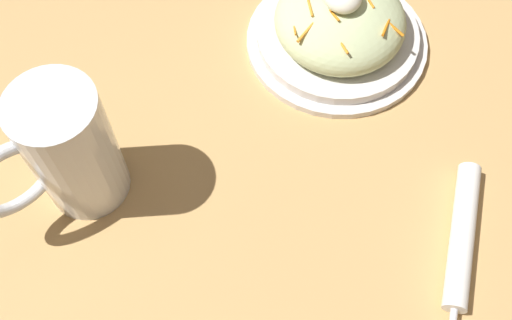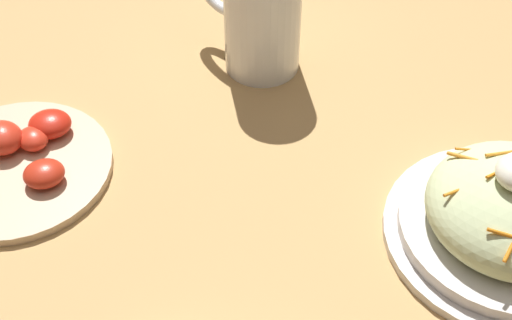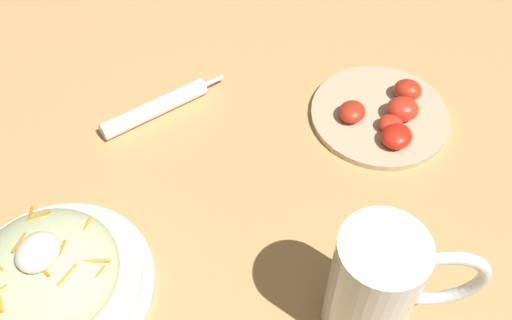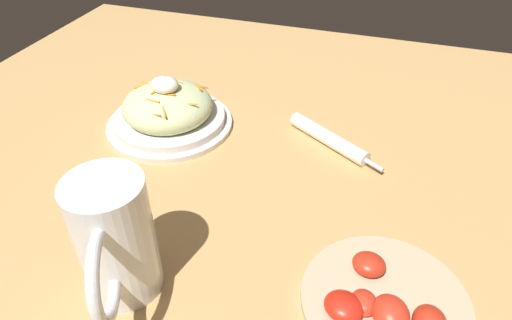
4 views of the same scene
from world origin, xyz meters
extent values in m
plane|color=tan|center=(0.00, 0.00, 0.00)|extent=(1.43, 1.43, 0.00)
cylinder|color=silver|center=(-0.20, 0.15, 0.01)|extent=(0.24, 0.24, 0.01)
cylinder|color=silver|center=(-0.20, 0.15, 0.02)|extent=(0.21, 0.21, 0.01)
ellipsoid|color=beige|center=(-0.20, 0.15, 0.05)|extent=(0.17, 0.17, 0.08)
cylinder|color=orange|center=(-0.19, 0.14, 0.08)|extent=(0.01, 0.03, 0.01)
cylinder|color=orange|center=(-0.18, 0.08, 0.07)|extent=(0.02, 0.01, 0.01)
cylinder|color=orange|center=(-0.18, 0.13, 0.08)|extent=(0.02, 0.01, 0.01)
cylinder|color=orange|center=(-0.15, 0.20, 0.07)|extent=(0.02, 0.02, 0.01)
cylinder|color=orange|center=(-0.14, 0.13, 0.07)|extent=(0.03, 0.01, 0.01)
cylinder|color=orange|center=(-0.20, 0.11, 0.08)|extent=(0.03, 0.01, 0.01)
cylinder|color=orange|center=(-0.17, 0.09, 0.07)|extent=(0.02, 0.03, 0.01)
cylinder|color=orange|center=(-0.15, 0.19, 0.07)|extent=(0.02, 0.02, 0.01)
cylinder|color=white|center=(-0.08, -0.19, 0.08)|extent=(0.09, 0.09, 0.17)
cylinder|color=gold|center=(-0.08, -0.19, 0.06)|extent=(0.08, 0.08, 0.11)
cylinder|color=white|center=(-0.08, -0.19, 0.12)|extent=(0.08, 0.08, 0.01)
torus|color=white|center=(-0.06, -0.26, 0.10)|extent=(0.06, 0.10, 0.11)
cylinder|color=white|center=(0.10, 0.19, 0.01)|extent=(0.16, 0.11, 0.03)
camera|label=1|loc=(0.27, -0.10, 0.64)|focal=42.63mm
camera|label=2|loc=(0.20, 0.47, 0.56)|focal=50.47mm
camera|label=3|loc=(-0.38, -0.19, 0.64)|focal=40.13mm
camera|label=4|loc=(0.19, -0.49, 0.48)|focal=31.67mm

